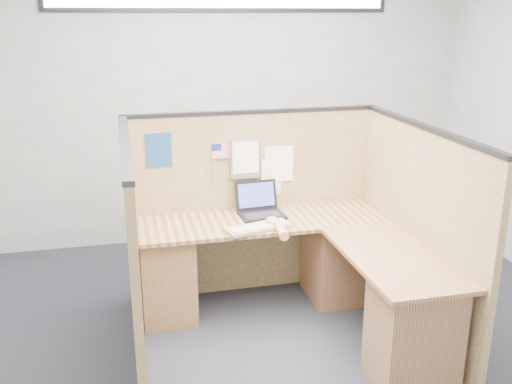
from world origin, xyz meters
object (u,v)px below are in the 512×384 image
object	(u,v)px
laptop	(260,207)
keyboard	(259,227)
l_desk	(300,278)
mouse	(272,223)

from	to	relation	value
laptop	keyboard	xyz separation A→B (m)	(-0.09, -0.33, -0.04)
l_desk	keyboard	xyz separation A→B (m)	(-0.26, 0.19, 0.35)
l_desk	laptop	size ratio (longest dim) A/B	5.51
laptop	keyboard	distance (m)	0.34
laptop	mouse	size ratio (longest dim) A/B	3.43
laptop	l_desk	bearing A→B (deg)	-75.28
mouse	laptop	bearing A→B (deg)	95.80
laptop	mouse	world-z (taller)	laptop
l_desk	mouse	xyz separation A→B (m)	(-0.15, 0.24, 0.36)
mouse	keyboard	bearing A→B (deg)	-157.70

